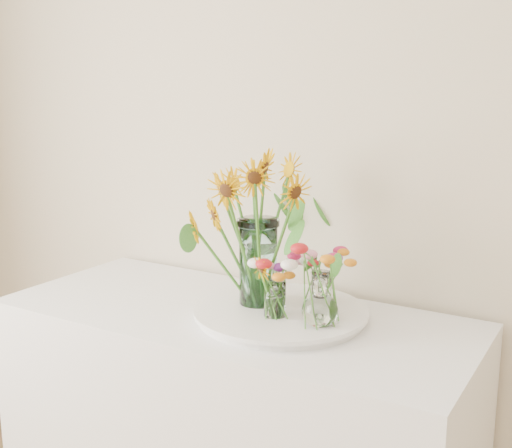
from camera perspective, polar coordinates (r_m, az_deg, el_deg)
name	(u,v)px	position (r m, az deg, el deg)	size (l,w,h in m)	color
tray	(281,315)	(1.84, 2.21, -8.06)	(0.47, 0.47, 0.03)	white
mason_jar	(258,262)	(1.84, 0.19, -3.40)	(0.11, 0.11, 0.26)	#BBF0F3
sunflower_bouquet	(258,228)	(1.82, 0.20, -0.35)	(0.63, 0.63, 0.46)	#DA9C04
small_vase_a	(275,300)	(1.76, 1.69, -6.77)	(0.06, 0.06, 0.10)	white
wildflower_posy_a	(275,284)	(1.75, 1.70, -5.37)	(0.17, 0.17, 0.19)	#C96F11
small_vase_b	(320,300)	(1.70, 5.73, -6.77)	(0.10, 0.10, 0.14)	white
wildflower_posy_b	(321,284)	(1.69, 5.76, -5.32)	(0.22, 0.22, 0.23)	#C96F11
small_vase_c	(321,289)	(1.87, 5.83, -5.75)	(0.06, 0.06, 0.10)	white
wildflower_posy_c	(322,274)	(1.85, 5.86, -4.42)	(0.20, 0.20, 0.19)	#C96F11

